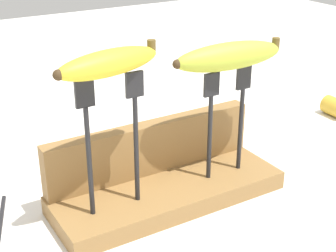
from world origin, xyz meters
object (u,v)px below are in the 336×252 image
(banana_raised_left, at_px, (109,63))
(banana_raised_right, at_px, (229,56))
(banana_chunk_near, at_px, (335,107))
(fork_stand_right, at_px, (226,113))
(fork_stand_left, at_px, (112,132))

(banana_raised_left, xyz_separation_m, banana_raised_right, (0.20, 0.00, -0.02))
(banana_raised_right, height_order, banana_chunk_near, banana_raised_right)
(fork_stand_right, relative_size, banana_raised_left, 1.09)
(banana_raised_left, relative_size, banana_chunk_near, 2.78)
(fork_stand_right, height_order, banana_raised_left, banana_raised_left)
(banana_raised_left, height_order, banana_raised_right, banana_raised_left)
(fork_stand_left, distance_m, banana_raised_left, 0.10)
(fork_stand_left, bearing_deg, banana_raised_left, -169.10)
(banana_raised_left, xyz_separation_m, banana_chunk_near, (0.59, 0.12, -0.23))
(banana_raised_right, bearing_deg, fork_stand_left, -180.00)
(fork_stand_left, bearing_deg, banana_raised_right, 0.00)
(fork_stand_left, relative_size, banana_raised_left, 1.23)
(fork_stand_right, distance_m, banana_raised_right, 0.09)
(fork_stand_right, xyz_separation_m, banana_raised_left, (-0.20, -0.00, 0.11))
(fork_stand_right, bearing_deg, banana_raised_left, -180.00)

